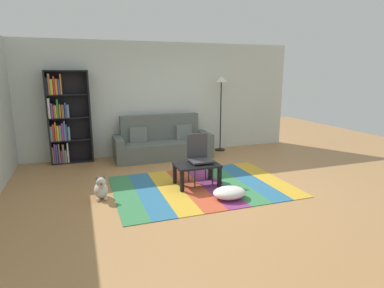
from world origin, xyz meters
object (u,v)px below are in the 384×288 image
object	(u,v)px
standing_lamp	(221,89)
folding_chair	(199,154)
bookshelf	(64,119)
coffee_table	(197,168)
pouf	(229,193)
tv_remote	(199,163)
dog	(101,189)
couch	(163,144)

from	to	relation	value
standing_lamp	folding_chair	distance (m)	2.75
folding_chair	bookshelf	bearing A→B (deg)	168.49
bookshelf	coffee_table	size ratio (longest dim) A/B	2.63
pouf	folding_chair	xyz separation A→B (m)	(-0.18, 0.92, 0.43)
tv_remote	folding_chair	world-z (taller)	folding_chair
dog	folding_chair	world-z (taller)	folding_chair
pouf	folding_chair	distance (m)	1.03
couch	pouf	size ratio (longest dim) A/B	4.19
bookshelf	folding_chair	distance (m)	3.25
couch	coffee_table	xyz separation A→B (m)	(0.09, -2.10, -0.00)
couch	dog	distance (m)	2.67
couch	bookshelf	size ratio (longest dim) A/B	1.11
standing_lamp	dog	bearing A→B (deg)	-143.40
dog	tv_remote	xyz separation A→B (m)	(1.71, 0.07, 0.25)
dog	tv_remote	bearing A→B (deg)	2.30
bookshelf	standing_lamp	xyz separation A→B (m)	(3.73, -0.09, 0.59)
coffee_table	pouf	distance (m)	0.84
coffee_table	pouf	world-z (taller)	coffee_table
couch	coffee_table	distance (m)	2.10
bookshelf	pouf	size ratio (longest dim) A/B	3.77
couch	tv_remote	world-z (taller)	couch
standing_lamp	pouf	bearing A→B (deg)	-111.79
dog	standing_lamp	xyz separation A→B (m)	(3.16, 2.35, 1.42)
bookshelf	coffee_table	world-z (taller)	bookshelf
dog	standing_lamp	size ratio (longest dim) A/B	0.21
coffee_table	tv_remote	size ratio (longest dim) A/B	5.15
couch	tv_remote	xyz separation A→B (m)	(0.14, -2.08, 0.08)
bookshelf	dog	bearing A→B (deg)	-76.85
coffee_table	standing_lamp	distance (m)	3.01
tv_remote	folding_chair	xyz separation A→B (m)	(0.05, 0.15, 0.12)
bookshelf	folding_chair	size ratio (longest dim) A/B	2.26
coffee_table	dog	xyz separation A→B (m)	(-1.66, -0.05, -0.17)
dog	bookshelf	bearing A→B (deg)	103.15
bookshelf	standing_lamp	size ratio (longest dim) A/B	1.08
coffee_table	tv_remote	bearing A→B (deg)	15.30
couch	bookshelf	distance (m)	2.26
pouf	folding_chair	size ratio (longest dim) A/B	0.60
pouf	standing_lamp	bearing A→B (deg)	68.21
standing_lamp	folding_chair	world-z (taller)	standing_lamp
bookshelf	pouf	distance (m)	4.11
pouf	tv_remote	world-z (taller)	tv_remote
couch	bookshelf	bearing A→B (deg)	172.51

